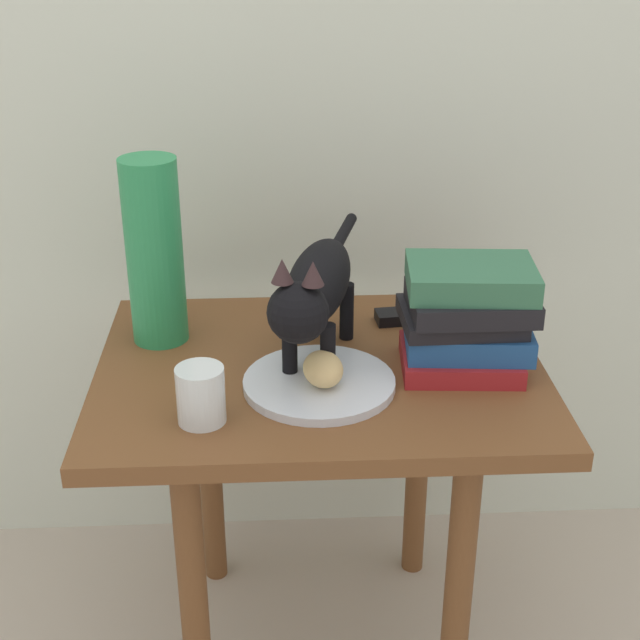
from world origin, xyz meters
name	(u,v)px	position (x,y,z in m)	size (l,w,h in m)	color
back_panel	(308,8)	(0.00, 0.39, 1.10)	(4.00, 0.04, 2.20)	silver
side_table	(320,416)	(0.00, 0.00, 0.50)	(0.72, 0.55, 0.60)	brown
plate	(319,383)	(-0.01, -0.07, 0.60)	(0.23, 0.23, 0.01)	silver
bread_roll	(320,369)	(0.00, -0.09, 0.64)	(0.08, 0.06, 0.05)	#E0BC7A
cat	(316,289)	(-0.01, 0.00, 0.73)	(0.17, 0.47, 0.23)	black
book_stack	(467,317)	(0.23, -0.02, 0.68)	(0.21, 0.17, 0.17)	maroon
green_vase	(154,252)	(-0.27, 0.11, 0.75)	(0.09, 0.09, 0.31)	#288C51
candle_jar	(201,398)	(-0.18, -0.16, 0.63)	(0.07, 0.07, 0.08)	silver
tv_remote	(418,315)	(0.18, 0.16, 0.61)	(0.15, 0.04, 0.02)	black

